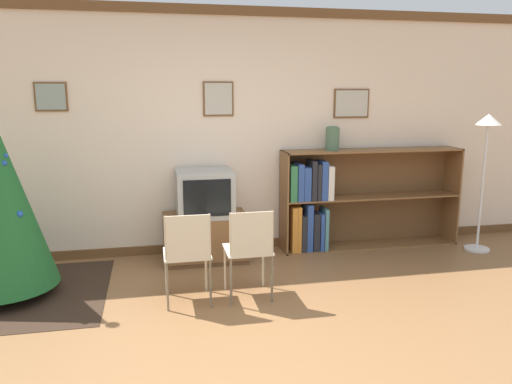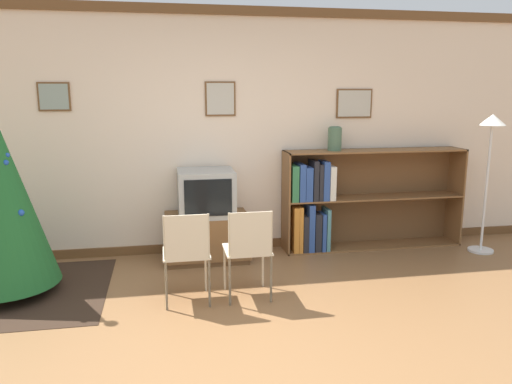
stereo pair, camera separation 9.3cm
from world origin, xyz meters
TOP-DOWN VIEW (x-y plane):
  - ground_plane at (0.00, 0.00)m, footprint 24.00×24.00m
  - wall_back at (0.00, 2.48)m, footprint 8.49×0.11m
  - area_rug at (-2.06, 1.50)m, footprint 1.77×1.59m
  - tv_console at (-0.19, 2.14)m, footprint 0.89×0.56m
  - television at (-0.19, 2.13)m, footprint 0.59×0.55m
  - folding_chair_left at (-0.46, 0.99)m, footprint 0.40×0.40m
  - folding_chair_right at (0.08, 0.99)m, footprint 0.40×0.40m
  - bookshelf at (1.37, 2.25)m, footprint 2.12×0.36m
  - vase at (1.28, 2.27)m, footprint 0.16×0.16m
  - standing_lamp at (2.93, 1.83)m, footprint 0.28×0.28m

SIDE VIEW (x-z plane):
  - ground_plane at x=0.00m, z-range 0.00..0.00m
  - area_rug at x=-2.06m, z-range 0.00..0.01m
  - tv_console at x=-0.19m, z-range 0.00..0.50m
  - folding_chair_left at x=-0.46m, z-range 0.06..0.88m
  - folding_chair_right at x=0.08m, z-range 0.06..0.88m
  - bookshelf at x=1.37m, z-range -0.01..1.14m
  - television at x=-0.19m, z-range 0.50..0.99m
  - standing_lamp at x=2.93m, z-range 0.42..1.98m
  - vase at x=1.28m, z-range 1.15..1.42m
  - wall_back at x=0.00m, z-range 0.00..2.70m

